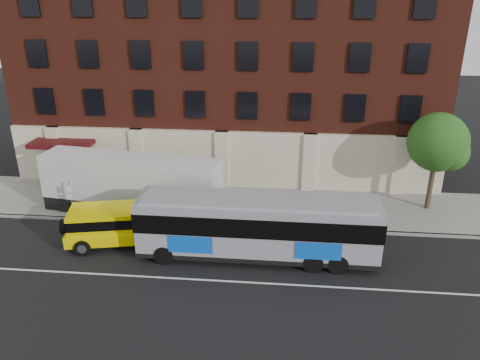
# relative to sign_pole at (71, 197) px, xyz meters

# --- Properties ---
(ground) EXTENTS (120.00, 120.00, 0.00)m
(ground) POSITION_rel_sign_pole_xyz_m (8.50, -6.15, -1.45)
(ground) COLOR black
(ground) RESTS_ON ground
(sidewalk) EXTENTS (60.00, 6.00, 0.15)m
(sidewalk) POSITION_rel_sign_pole_xyz_m (8.50, 2.85, -1.38)
(sidewalk) COLOR gray
(sidewalk) RESTS_ON ground
(kerb) EXTENTS (60.00, 0.25, 0.15)m
(kerb) POSITION_rel_sign_pole_xyz_m (8.50, -0.15, -1.38)
(kerb) COLOR gray
(kerb) RESTS_ON ground
(lane_line) EXTENTS (60.00, 0.12, 0.01)m
(lane_line) POSITION_rel_sign_pole_xyz_m (8.50, -5.65, -1.45)
(lane_line) COLOR silver
(lane_line) RESTS_ON ground
(building) EXTENTS (30.00, 12.10, 15.00)m
(building) POSITION_rel_sign_pole_xyz_m (8.49, 10.77, 6.13)
(building) COLOR #592015
(building) RESTS_ON sidewalk
(sign_pole) EXTENTS (0.30, 0.20, 2.50)m
(sign_pole) POSITION_rel_sign_pole_xyz_m (0.00, 0.00, 0.00)
(sign_pole) COLOR gray
(sign_pole) RESTS_ON ground
(street_tree) EXTENTS (3.60, 3.60, 6.20)m
(street_tree) POSITION_rel_sign_pole_xyz_m (22.04, 3.34, 2.96)
(street_tree) COLOR #3E291F
(street_tree) RESTS_ON sidewalk
(city_bus) EXTENTS (12.41, 2.70, 3.40)m
(city_bus) POSITION_rel_sign_pole_xyz_m (11.51, -3.24, 0.42)
(city_bus) COLOR gray
(city_bus) RESTS_ON ground
(yellow_suv) EXTENTS (5.77, 3.30, 2.14)m
(yellow_suv) POSITION_rel_sign_pole_xyz_m (3.45, -2.64, -0.22)
(yellow_suv) COLOR #FFE300
(yellow_suv) RESTS_ON ground
(shipping_container) EXTENTS (11.36, 3.81, 3.72)m
(shipping_container) POSITION_rel_sign_pole_xyz_m (3.44, 1.14, 0.39)
(shipping_container) COLOR black
(shipping_container) RESTS_ON ground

